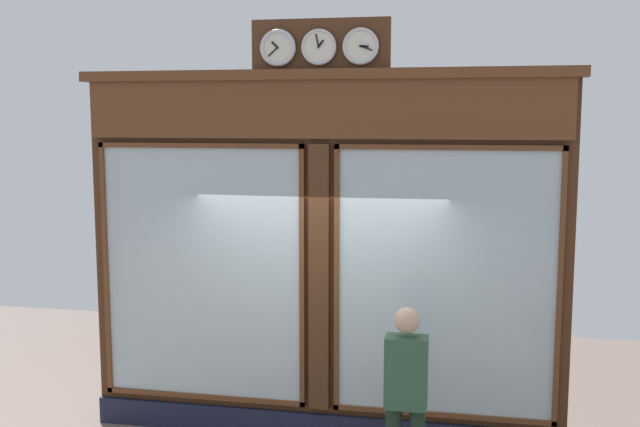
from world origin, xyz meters
TOP-DOWN VIEW (x-y plane):
  - shop_facade at (0.00, -0.13)m, footprint 4.91×0.42m
  - pedestrian at (-0.94, 1.01)m, footprint 0.36×0.22m

SIDE VIEW (x-z plane):
  - pedestrian at x=-0.94m, z-range 0.09..1.78m
  - shop_facade at x=0.00m, z-range -0.22..3.99m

